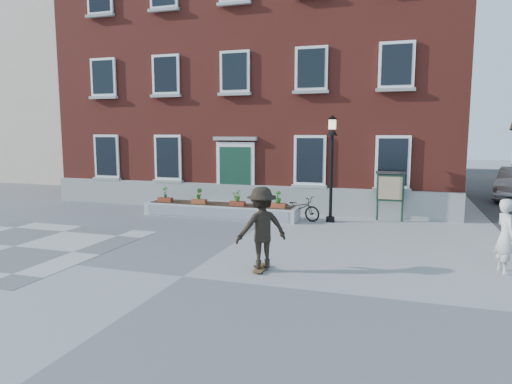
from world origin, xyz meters
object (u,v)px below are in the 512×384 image
(bystander, at_px, (506,236))
(notice_board, at_px, (390,188))
(lamp_post, at_px, (332,154))
(bicycle, at_px, (299,208))
(skateboarder, at_px, (262,228))

(bystander, distance_m, notice_board, 6.42)
(bystander, bearing_deg, lamp_post, 30.29)
(bicycle, xyz_separation_m, bystander, (6.09, -4.86, 0.43))
(bicycle, bearing_deg, skateboarder, -160.48)
(bicycle, relative_size, lamp_post, 0.45)
(bystander, relative_size, lamp_post, 0.45)
(notice_board, bearing_deg, lamp_post, -156.87)
(bicycle, height_order, notice_board, notice_board)
(notice_board, relative_size, skateboarder, 0.91)
(bystander, bearing_deg, notice_board, 11.12)
(bicycle, distance_m, lamp_post, 2.40)
(bystander, distance_m, skateboarder, 5.79)
(skateboarder, bearing_deg, lamp_post, 83.98)
(notice_board, bearing_deg, skateboarder, -110.59)
(lamp_post, distance_m, notice_board, 2.60)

